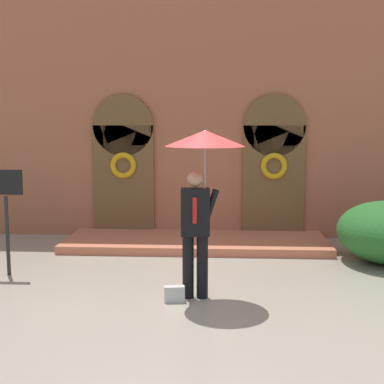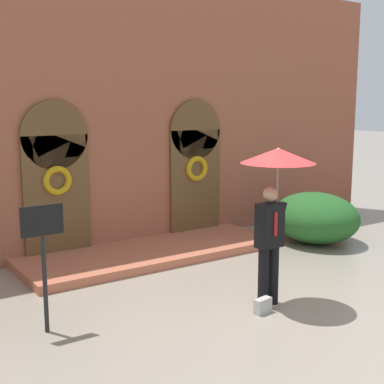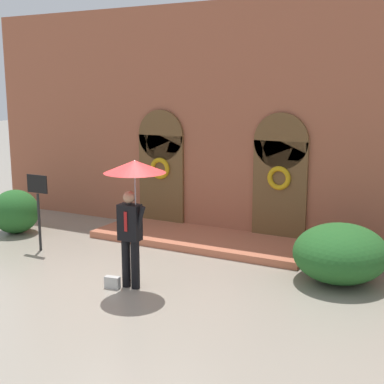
{
  "view_description": "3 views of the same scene",
  "coord_description": "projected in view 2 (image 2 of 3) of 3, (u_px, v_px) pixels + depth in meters",
  "views": [
    {
      "loc": [
        0.53,
        -7.43,
        2.47
      ],
      "look_at": [
        -0.01,
        1.83,
        1.25
      ],
      "focal_mm": 50.0,
      "sensor_mm": 36.0,
      "label": 1
    },
    {
      "loc": [
        -5.11,
        -5.8,
        3.04
      ],
      "look_at": [
        0.11,
        1.84,
        1.45
      ],
      "focal_mm": 50.0,
      "sensor_mm": 36.0,
      "label": 2
    },
    {
      "loc": [
        5.46,
        -7.83,
        3.62
      ],
      "look_at": [
        0.38,
        1.84,
        1.46
      ],
      "focal_mm": 50.0,
      "sensor_mm": 36.0,
      "label": 3
    }
  ],
  "objects": [
    {
      "name": "sign_post",
      "position": [
        43.0,
        247.0,
        6.92
      ],
      "size": [
        0.56,
        0.06,
        1.72
      ],
      "color": "black",
      "rests_on": "ground"
    },
    {
      "name": "shrub_right",
      "position": [
        315.0,
        218.0,
        11.55
      ],
      "size": [
        1.76,
        1.99,
        1.08
      ],
      "primitive_type": "ellipsoid",
      "color": "#235B23",
      "rests_on": "ground"
    },
    {
      "name": "person_with_umbrella",
      "position": [
        276.0,
        179.0,
        7.79
      ],
      "size": [
        1.1,
        1.1,
        2.36
      ],
      "color": "black",
      "rests_on": "ground"
    },
    {
      "name": "building_facade",
      "position": [
        125.0,
        118.0,
        11.0
      ],
      "size": [
        14.0,
        2.3,
        5.6
      ],
      "color": "#9E563D",
      "rests_on": "ground"
    },
    {
      "name": "ground_plane",
      "position": [
        255.0,
        304.0,
        8.08
      ],
      "size": [
        80.0,
        80.0,
        0.0
      ],
      "primitive_type": "plane",
      "color": "gray"
    },
    {
      "name": "handbag",
      "position": [
        263.0,
        306.0,
        7.73
      ],
      "size": [
        0.29,
        0.16,
        0.22
      ],
      "primitive_type": "cube",
      "rotation": [
        0.0,
        0.0,
        0.15
      ],
      "color": "#B7B7B2",
      "rests_on": "ground"
    }
  ]
}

